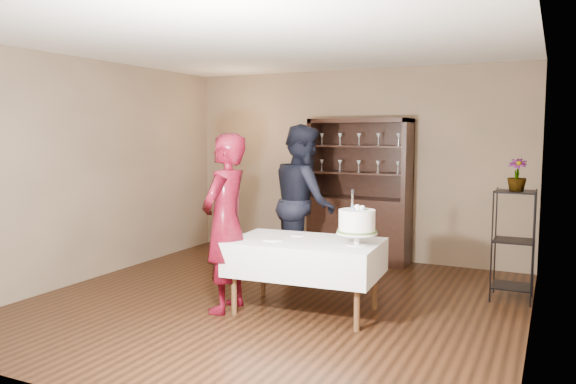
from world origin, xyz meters
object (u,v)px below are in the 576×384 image
object	(u,v)px
potted_plant	(517,175)
plant_etagere	(513,241)
cake	(357,223)
china_hutch	(359,214)
woman	(226,223)
man	(304,202)
cake_table	(305,257)

from	to	relation	value
potted_plant	plant_etagere	bearing A→B (deg)	108.76
cake	potted_plant	xyz separation A→B (m)	(1.32, 1.34, 0.41)
plant_etagere	cake	xyz separation A→B (m)	(-1.31, -1.36, 0.30)
china_hutch	woman	world-z (taller)	china_hutch
man	china_hutch	bearing A→B (deg)	-50.28
cake_table	man	bearing A→B (deg)	114.67
woman	cake	size ratio (longest dim) A/B	3.36
cake_table	woman	size ratio (longest dim) A/B	0.85
man	cake	bearing A→B (deg)	-172.27
man	potted_plant	size ratio (longest dim) A/B	5.51
cake	potted_plant	size ratio (longest dim) A/B	1.55
china_hutch	cake	distance (m)	2.55
potted_plant	woman	bearing A→B (deg)	-148.20
man	potted_plant	xyz separation A→B (m)	(2.43, 0.07, 0.41)
cake_table	plant_etagere	bearing A→B (deg)	36.18
china_hutch	potted_plant	distance (m)	2.45
cake_table	man	distance (m)	1.43
china_hutch	cake	world-z (taller)	china_hutch
plant_etagere	cake_table	world-z (taller)	plant_etagere
china_hutch	plant_etagere	world-z (taller)	china_hutch
china_hutch	cake_table	xyz separation A→B (m)	(0.23, -2.40, -0.10)
woman	cake	distance (m)	1.32
cake_table	cake	size ratio (longest dim) A/B	2.85
woman	man	size ratio (longest dim) A/B	0.94
china_hutch	man	bearing A→B (deg)	-106.59
china_hutch	potted_plant	size ratio (longest dim) A/B	5.78
potted_plant	man	bearing A→B (deg)	-178.27
cake_table	potted_plant	xyz separation A→B (m)	(1.86, 1.33, 0.80)
cake_table	china_hutch	bearing A→B (deg)	95.51
potted_plant	china_hutch	bearing A→B (deg)	152.71
china_hutch	man	xyz separation A→B (m)	(-0.34, -1.15, 0.29)
cake	potted_plant	bearing A→B (deg)	45.41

